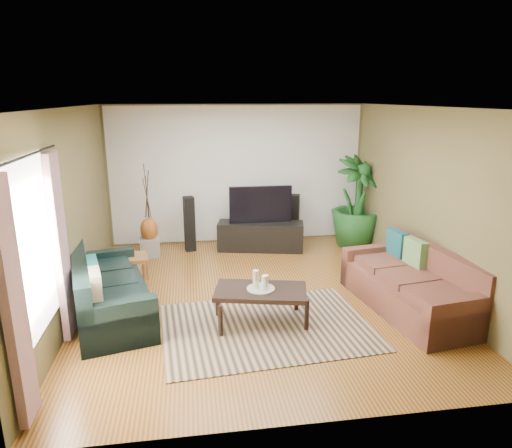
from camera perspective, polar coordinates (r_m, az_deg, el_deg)
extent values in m
plane|color=olive|center=(6.79, 0.25, -9.02)|extent=(5.50, 5.50, 0.00)
plane|color=white|center=(6.17, 0.28, 14.40)|extent=(5.50, 5.50, 0.00)
plane|color=brown|center=(9.02, -2.37, 6.17)|extent=(5.00, 0.00, 5.00)
plane|color=brown|center=(3.78, 6.58, -7.58)|extent=(5.00, 0.00, 5.00)
plane|color=brown|center=(6.47, -22.19, 1.21)|extent=(0.00, 5.50, 5.50)
plane|color=brown|center=(7.15, 20.50, 2.67)|extent=(0.00, 5.50, 5.50)
plane|color=white|center=(9.01, -2.37, 6.16)|extent=(4.90, 0.00, 4.90)
plane|color=white|center=(4.97, -26.18, -2.78)|extent=(0.00, 1.80, 1.80)
cube|color=gray|center=(4.38, -28.03, -8.94)|extent=(0.08, 0.35, 2.20)
cube|color=gray|center=(5.72, -23.22, -2.80)|extent=(0.08, 0.35, 2.20)
cylinder|color=black|center=(4.78, -26.90, 7.55)|extent=(0.03, 1.90, 0.03)
cube|color=black|center=(6.39, -17.75, -7.28)|extent=(1.37, 2.23, 0.85)
cube|color=brown|center=(6.59, 18.69, -6.66)|extent=(1.27, 2.26, 0.85)
cube|color=tan|center=(5.95, 1.32, -12.71)|extent=(2.76, 2.06, 0.01)
cube|color=black|center=(5.95, 0.59, -10.23)|extent=(1.27, 0.87, 0.47)
cylinder|color=#9B9B95|center=(5.85, 0.60, -8.08)|extent=(0.36, 0.36, 0.02)
cylinder|color=beige|center=(5.82, -0.03, -6.88)|extent=(0.07, 0.07, 0.23)
cylinder|color=beige|center=(5.78, 1.06, -7.33)|extent=(0.07, 0.07, 0.18)
cylinder|color=beige|center=(5.88, 1.19, -7.08)|extent=(0.07, 0.07, 0.15)
cube|color=black|center=(8.69, 0.57, -1.52)|extent=(1.67, 0.80, 0.54)
cube|color=black|center=(8.55, 0.56, 2.47)|extent=(1.18, 0.06, 0.70)
cube|color=black|center=(8.67, -8.31, 0.01)|extent=(0.22, 0.24, 1.04)
cube|color=black|center=(9.15, 4.83, 0.71)|extent=(0.23, 0.24, 0.97)
imported|color=#1A4E1D|center=(9.00, 12.54, 2.68)|extent=(1.30, 1.30, 1.75)
cylinder|color=black|center=(9.19, 12.26, -1.86)|extent=(0.32, 0.32, 0.25)
cube|color=#959592|center=(8.60, -13.08, -2.79)|extent=(0.36, 0.36, 0.34)
ellipsoid|color=#9C4E1C|center=(8.51, -13.22, -0.68)|extent=(0.32, 0.32, 0.44)
cube|color=olive|center=(7.33, -15.09, -5.65)|extent=(0.52, 0.52, 0.48)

